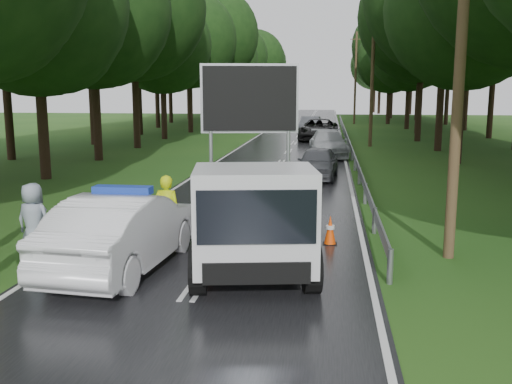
% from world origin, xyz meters
% --- Properties ---
extents(ground, '(160.00, 160.00, 0.00)m').
position_xyz_m(ground, '(0.00, 0.00, 0.00)').
color(ground, '#174213').
rests_on(ground, ground).
extents(road, '(7.00, 140.00, 0.02)m').
position_xyz_m(road, '(0.00, 30.00, 0.01)').
color(road, black).
rests_on(road, ground).
extents(guardrail, '(0.12, 60.06, 0.70)m').
position_xyz_m(guardrail, '(3.70, 29.67, 0.55)').
color(guardrail, gray).
rests_on(guardrail, ground).
extents(utility_pole_near, '(1.40, 0.24, 10.00)m').
position_xyz_m(utility_pole_near, '(5.20, 2.00, 5.06)').
color(utility_pole_near, '#4E3824').
rests_on(utility_pole_near, ground).
extents(utility_pole_mid, '(1.40, 0.24, 10.00)m').
position_xyz_m(utility_pole_mid, '(5.20, 28.00, 5.06)').
color(utility_pole_mid, '#4E3824').
rests_on(utility_pole_mid, ground).
extents(utility_pole_far, '(1.40, 0.24, 10.00)m').
position_xyz_m(utility_pole_far, '(5.20, 54.00, 5.06)').
color(utility_pole_far, '#4E3824').
rests_on(utility_pole_far, ground).
extents(police_sedan, '(2.11, 5.02, 1.77)m').
position_xyz_m(police_sedan, '(-1.74, 0.26, 0.81)').
color(police_sedan, white).
rests_on(police_sedan, ground).
extents(work_truck, '(3.20, 5.64, 4.26)m').
position_xyz_m(work_truck, '(0.91, 0.64, 1.15)').
color(work_truck, gray).
rests_on(work_truck, ground).
extents(barrier, '(2.50, 0.99, 1.10)m').
position_xyz_m(barrier, '(0.38, 4.00, 0.83)').
color(barrier, yellow).
rests_on(barrier, ground).
extents(officer, '(0.66, 0.45, 1.76)m').
position_xyz_m(officer, '(-1.32, 2.00, 0.88)').
color(officer, '#C5DC0C').
rests_on(officer, ground).
extents(civilian, '(1.01, 0.95, 1.65)m').
position_xyz_m(civilian, '(-0.27, 3.00, 0.83)').
color(civilian, '#183B9E').
rests_on(civilian, ground).
extents(bystander_right, '(0.90, 0.65, 1.70)m').
position_xyz_m(bystander_right, '(-4.05, 0.81, 0.85)').
color(bystander_right, '#8994A5').
rests_on(bystander_right, ground).
extents(queue_car_first, '(1.90, 4.06, 1.34)m').
position_xyz_m(queue_car_first, '(2.00, 13.36, 0.67)').
color(queue_car_first, '#3B3D42').
rests_on(queue_car_first, ground).
extents(queue_car_second, '(2.41, 5.19, 1.47)m').
position_xyz_m(queue_car_second, '(2.42, 21.70, 0.73)').
color(queue_car_second, '#A2A5A9').
rests_on(queue_car_second, ground).
extents(queue_car_third, '(3.07, 5.99, 1.62)m').
position_xyz_m(queue_car_third, '(1.68, 32.17, 0.81)').
color(queue_car_third, black).
rests_on(queue_car_third, ground).
extents(queue_car_fourth, '(1.92, 4.57, 1.47)m').
position_xyz_m(queue_car_fourth, '(0.80, 39.15, 0.73)').
color(queue_car_fourth, '#42444A').
rests_on(queue_car_fourth, ground).
extents(cone_center, '(0.34, 0.34, 0.73)m').
position_xyz_m(cone_center, '(-0.01, 0.50, 0.35)').
color(cone_center, black).
rests_on(cone_center, ground).
extents(cone_far, '(0.38, 0.38, 0.80)m').
position_xyz_m(cone_far, '(0.88, 5.00, 0.39)').
color(cone_far, black).
rests_on(cone_far, ground).
extents(cone_left_mid, '(0.34, 0.34, 0.72)m').
position_xyz_m(cone_left_mid, '(-2.57, 2.47, 0.35)').
color(cone_left_mid, black).
rests_on(cone_left_mid, ground).
extents(cone_right, '(0.35, 0.35, 0.73)m').
position_xyz_m(cone_right, '(2.54, 2.74, 0.36)').
color(cone_right, black).
rests_on(cone_right, ground).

